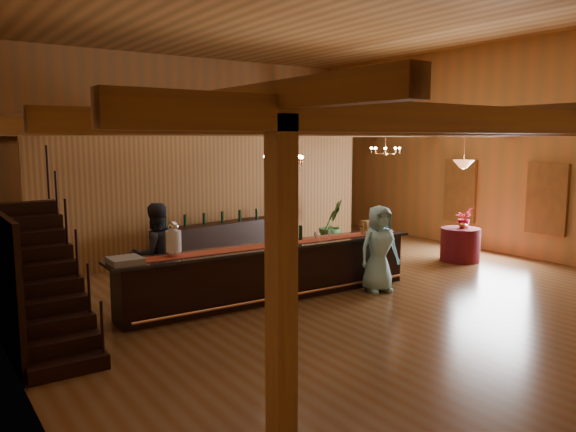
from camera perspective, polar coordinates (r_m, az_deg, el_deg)
floor at (r=11.99m, az=2.58°, el=-6.68°), size 14.00×14.00×0.00m
ceiling at (r=11.87m, az=2.76°, el=19.96°), size 14.00×14.00×0.00m
wall_back at (r=17.70m, az=-11.25°, el=6.86°), size 12.00×0.10×5.50m
wall_right at (r=15.97m, az=20.21°, el=6.44°), size 0.10×14.00×5.50m
beam_grid at (r=12.02m, az=1.20°, el=8.97°), size 11.90×13.90×0.39m
support_posts at (r=11.30m, az=4.16°, el=0.68°), size 9.20×10.20×3.20m
partition_wall at (r=14.39m, az=-7.42°, el=1.97°), size 9.00×0.18×3.10m
window_right_front at (r=15.12m, az=24.83°, el=1.59°), size 0.12×1.05×1.75m
window_right_back at (r=16.59m, az=17.10°, el=2.46°), size 0.12×1.05×1.75m
staircase at (r=8.88m, az=-23.59°, el=-5.86°), size 1.00×2.80×2.00m
backroom_boxes at (r=16.40m, az=-9.91°, el=-0.97°), size 4.10×0.60×1.10m
tasting_bar at (r=10.60m, az=-1.45°, el=-5.68°), size 6.24×0.94×1.05m
beverage_dispenser at (r=9.62m, az=-11.56°, el=-2.37°), size 0.26×0.26×0.60m
glass_rack_tray at (r=9.30m, az=-16.21°, el=-4.37°), size 0.50×0.50×0.10m
raffle_drum at (r=11.76m, az=8.12°, el=-1.00°), size 0.34×0.24×0.30m
bar_bottle_0 at (r=10.58m, az=-1.65°, el=-2.05°), size 0.07×0.07×0.30m
bar_bottle_1 at (r=10.63m, az=-1.18°, el=-2.00°), size 0.07×0.07×0.30m
bar_bottle_2 at (r=10.94m, az=1.30°, el=-1.72°), size 0.07×0.07×0.30m
backbar_shelf at (r=14.04m, az=-6.66°, el=-2.60°), size 3.42×1.08×0.95m
round_table at (r=14.52m, az=17.09°, el=-2.79°), size 0.95×0.95×0.83m
chandelier_left at (r=10.50m, az=-0.50°, el=5.73°), size 0.80×0.80×0.74m
chandelier_right at (r=15.63m, az=9.86°, el=6.60°), size 0.80×0.80×0.66m
pendant_lamp at (r=14.30m, az=17.41°, el=5.07°), size 0.52×0.52×0.90m
bartender at (r=11.39m, az=-0.45°, el=-2.99°), size 0.73×0.59×1.73m
staff_second at (r=10.37m, az=-13.29°, el=-3.86°), size 0.93×0.73×1.88m
guest at (r=11.21m, az=9.24°, el=-3.30°), size 0.94×0.71×1.72m
floor_plant at (r=15.32m, az=4.43°, el=-0.90°), size 0.93×0.85×1.37m
table_flowers at (r=14.50m, az=17.43°, el=-0.18°), size 0.55×0.52×0.50m
table_vase at (r=14.40m, az=17.35°, el=-0.55°), size 0.20×0.20×0.33m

